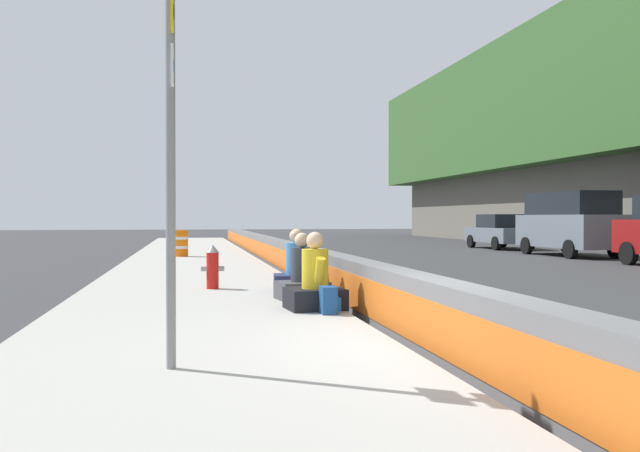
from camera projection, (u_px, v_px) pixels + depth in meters
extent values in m
plane|color=#353538|center=(445.00, 358.00, 7.35)|extent=(160.00, 160.00, 0.00)
cube|color=#A8A59E|center=(202.00, 362.00, 6.83)|extent=(80.00, 4.40, 0.14)
cube|color=slate|center=(445.00, 319.00, 7.34)|extent=(76.00, 0.44, 0.85)
cube|color=orange|center=(425.00, 324.00, 7.30)|extent=(74.48, 0.01, 0.54)
cylinder|color=gray|center=(171.00, 176.00, 6.19)|extent=(0.09, 0.09, 3.60)
cube|color=yellow|center=(172.00, 15.00, 6.17)|extent=(0.44, 0.02, 0.36)
cube|color=black|center=(174.00, 15.00, 6.17)|extent=(0.30, 0.01, 0.10)
cube|color=white|center=(173.00, 68.00, 6.18)|extent=(0.44, 0.02, 0.36)
cube|color=#1956AD|center=(174.00, 69.00, 6.18)|extent=(0.30, 0.01, 0.10)
cylinder|color=red|center=(213.00, 271.00, 13.17)|extent=(0.24, 0.24, 0.72)
cone|color=gray|center=(213.00, 248.00, 13.16)|extent=(0.26, 0.26, 0.16)
cylinder|color=gray|center=(221.00, 269.00, 13.20)|extent=(0.10, 0.12, 0.10)
cylinder|color=gray|center=(204.00, 269.00, 13.13)|extent=(0.10, 0.12, 0.10)
cube|color=black|center=(315.00, 299.00, 10.23)|extent=(0.81, 0.93, 0.32)
cylinder|color=gold|center=(315.00, 269.00, 10.23)|extent=(0.41, 0.41, 0.61)
sphere|color=beige|center=(315.00, 240.00, 10.22)|extent=(0.27, 0.27, 0.27)
cylinder|color=gold|center=(311.00, 272.00, 10.44)|extent=(0.32, 0.18, 0.53)
cylinder|color=gold|center=(319.00, 274.00, 10.01)|extent=(0.32, 0.18, 0.53)
cube|color=#424247|center=(302.00, 290.00, 11.45)|extent=(0.82, 0.93, 0.31)
cylinder|color=#333842|center=(302.00, 264.00, 11.45)|extent=(0.40, 0.40, 0.58)
sphere|color=beige|center=(302.00, 240.00, 11.44)|extent=(0.26, 0.26, 0.26)
cylinder|color=#333842|center=(298.00, 267.00, 11.65)|extent=(0.32, 0.18, 0.51)
cylinder|color=#333842|center=(306.00, 269.00, 11.24)|extent=(0.32, 0.18, 0.51)
cube|color=#23284C|center=(296.00, 283.00, 12.72)|extent=(0.81, 0.92, 0.32)
cylinder|color=#427FB7|center=(296.00, 259.00, 12.71)|extent=(0.41, 0.41, 0.61)
sphere|color=beige|center=(296.00, 236.00, 12.70)|extent=(0.27, 0.27, 0.27)
cylinder|color=#427FB7|center=(296.00, 261.00, 12.93)|extent=(0.32, 0.17, 0.53)
cylinder|color=#427FB7|center=(297.00, 263.00, 12.49)|extent=(0.32, 0.17, 0.53)
cube|color=navy|center=(328.00, 300.00, 9.74)|extent=(0.32, 0.22, 0.40)
cube|color=navy|center=(337.00, 304.00, 9.77)|extent=(0.22, 0.06, 0.20)
cylinder|color=orange|center=(181.00, 243.00, 24.10)|extent=(0.52, 0.52, 0.95)
cylinder|color=white|center=(181.00, 238.00, 24.09)|extent=(0.54, 0.54, 0.10)
cylinder|color=white|center=(181.00, 247.00, 24.10)|extent=(0.54, 0.54, 0.10)
cylinder|color=black|center=(628.00, 253.00, 21.69)|extent=(0.77, 0.24, 0.76)
cube|color=slate|center=(569.00, 231.00, 26.67)|extent=(5.10, 1.96, 1.30)
cube|color=black|center=(570.00, 204.00, 26.56)|extent=(4.10, 1.77, 0.90)
cylinder|color=black|center=(527.00, 246.00, 28.10)|extent=(0.72, 0.22, 0.72)
cylinder|color=black|center=(567.00, 245.00, 28.47)|extent=(0.72, 0.22, 0.72)
cylinder|color=black|center=(570.00, 249.00, 24.90)|extent=(0.72, 0.22, 0.72)
cylinder|color=black|center=(615.00, 249.00, 25.27)|extent=(0.72, 0.22, 0.72)
cube|color=slate|center=(500.00, 235.00, 32.91)|extent=(4.52, 1.84, 0.72)
cube|color=black|center=(501.00, 221.00, 32.81)|extent=(2.21, 1.64, 0.66)
cylinder|color=black|center=(471.00, 241.00, 34.17)|extent=(0.66, 0.23, 0.66)
cylinder|color=black|center=(503.00, 241.00, 34.49)|extent=(0.66, 0.23, 0.66)
cylinder|color=black|center=(496.00, 243.00, 31.34)|extent=(0.66, 0.23, 0.66)
cylinder|color=black|center=(530.00, 243.00, 31.66)|extent=(0.66, 0.23, 0.66)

